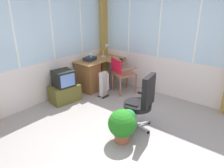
# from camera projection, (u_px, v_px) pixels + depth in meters

# --- Properties ---
(ground) EXTENTS (5.30, 5.28, 0.06)m
(ground) POSITION_uv_depth(u_px,v_px,m) (117.00, 138.00, 3.64)
(ground) COLOR gray
(north_window_panel) EXTENTS (4.30, 0.07, 2.65)m
(north_window_panel) POSITION_uv_depth(u_px,v_px,m) (35.00, 45.00, 4.41)
(north_window_panel) COLOR silver
(north_window_panel) RESTS_ON ground
(east_window_panel) EXTENTS (0.07, 4.28, 2.65)m
(east_window_panel) POSITION_uv_depth(u_px,v_px,m) (177.00, 42.00, 4.72)
(east_window_panel) COLOR silver
(east_window_panel) RESTS_ON ground
(curtain_corner) EXTENTS (0.26, 0.08, 2.55)m
(curtain_corner) POSITION_uv_depth(u_px,v_px,m) (104.00, 36.00, 5.84)
(curtain_corner) COLOR #A47E38
(curtain_corner) RESTS_ON ground
(desk) EXTENTS (1.23, 0.77, 0.76)m
(desk) POSITION_uv_depth(u_px,v_px,m) (89.00, 75.00, 5.40)
(desk) COLOR olive
(desk) RESTS_ON ground
(desk_lamp) EXTENTS (0.23, 0.20, 0.35)m
(desk_lamp) POSITION_uv_depth(u_px,v_px,m) (107.00, 48.00, 5.69)
(desk_lamp) COLOR #B2B7BC
(desk_lamp) RESTS_ON desk
(tv_remote) EXTENTS (0.12, 0.15, 0.02)m
(tv_remote) POSITION_uv_depth(u_px,v_px,m) (121.00, 59.00, 5.45)
(tv_remote) COLOR black
(tv_remote) RESTS_ON desk
(spray_bottle) EXTENTS (0.06, 0.06, 0.22)m
(spray_bottle) POSITION_uv_depth(u_px,v_px,m) (91.00, 57.00, 5.34)
(spray_bottle) COLOR #35BCD7
(spray_bottle) RESTS_ON desk
(paper_tray) EXTENTS (0.33, 0.27, 0.09)m
(paper_tray) POSITION_uv_depth(u_px,v_px,m) (90.00, 59.00, 5.36)
(paper_tray) COLOR #242532
(paper_tray) RESTS_ON desk
(wooden_armchair) EXTENTS (0.64, 0.64, 0.90)m
(wooden_armchair) POSITION_uv_depth(u_px,v_px,m) (120.00, 70.00, 5.17)
(wooden_armchair) COLOR #9C5E42
(wooden_armchair) RESTS_ON ground
(office_chair) EXTENTS (0.62, 0.57, 1.04)m
(office_chair) POSITION_uv_depth(u_px,v_px,m) (142.00, 100.00, 3.67)
(office_chair) COLOR #B7B7BF
(office_chair) RESTS_ON ground
(tv_on_stand) EXTENTS (0.71, 0.55, 0.74)m
(tv_on_stand) POSITION_uv_depth(u_px,v_px,m) (64.00, 88.00, 4.83)
(tv_on_stand) COLOR brown
(tv_on_stand) RESTS_ON ground
(space_heater) EXTENTS (0.26, 0.17, 0.63)m
(space_heater) POSITION_uv_depth(u_px,v_px,m) (104.00, 84.00, 5.07)
(space_heater) COLOR silver
(space_heater) RESTS_ON ground
(potted_plant) EXTENTS (0.47, 0.47, 0.57)m
(potted_plant) POSITION_uv_depth(u_px,v_px,m) (123.00, 124.00, 3.42)
(potted_plant) COLOR #A2593B
(potted_plant) RESTS_ON ground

